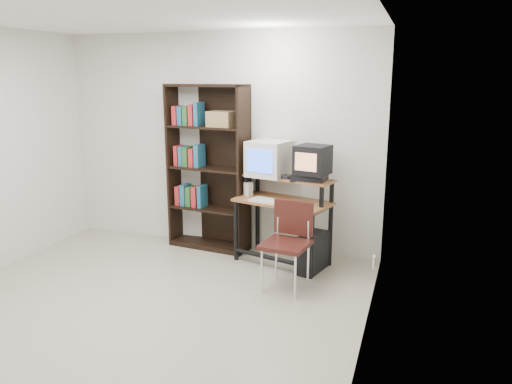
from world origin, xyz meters
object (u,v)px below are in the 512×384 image
(crt_tv, at_px, (313,160))
(pc_tower, at_px, (312,253))
(school_chair, at_px, (289,236))
(computer_desk, at_px, (284,206))
(crt_monitor, at_px, (269,158))
(bookshelf, at_px, (209,167))

(crt_tv, xyz_separation_m, pc_tower, (0.06, -0.16, -1.00))
(school_chair, bearing_deg, computer_desk, 117.44)
(computer_desk, bearing_deg, crt_monitor, 161.86)
(crt_tv, distance_m, bookshelf, 1.36)
(crt_tv, relative_size, pc_tower, 0.89)
(computer_desk, relative_size, bookshelf, 0.58)
(crt_monitor, distance_m, crt_tv, 0.55)
(crt_monitor, xyz_separation_m, school_chair, (0.44, -0.78, -0.63))
(pc_tower, distance_m, bookshelf, 1.65)
(computer_desk, relative_size, pc_tower, 2.58)
(crt_tv, bearing_deg, school_chair, -84.17)
(crt_monitor, relative_size, crt_tv, 1.26)
(computer_desk, distance_m, crt_tv, 0.62)
(crt_monitor, xyz_separation_m, pc_tower, (0.59, -0.30, -0.96))
(pc_tower, height_order, bookshelf, bookshelf)
(crt_tv, relative_size, bookshelf, 0.20)
(crt_monitor, xyz_separation_m, crt_tv, (0.53, -0.14, 0.04))
(pc_tower, bearing_deg, school_chair, -92.80)
(school_chair, bearing_deg, pc_tower, 80.87)
(crt_tv, distance_m, school_chair, 0.93)
(pc_tower, relative_size, school_chair, 0.52)
(computer_desk, bearing_deg, crt_tv, 15.32)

